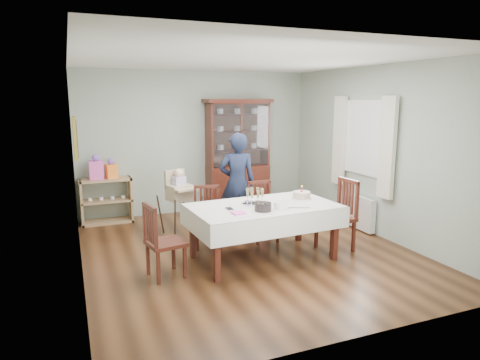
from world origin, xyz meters
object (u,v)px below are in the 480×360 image
chair_end_right (336,229)px  champagne_tray (255,199)px  woman (237,183)px  gift_bag_orange (111,169)px  china_cabinet (238,154)px  chair_end_left (165,255)px  dining_table (263,232)px  chair_far_right (263,223)px  sideboard (107,201)px  high_chair (180,209)px  birthday_cake (302,195)px  gift_bag_pink (96,168)px  chair_far_left (208,229)px

chair_end_right → champagne_tray: bearing=-100.7°
woman → gift_bag_orange: size_ratio=4.63×
china_cabinet → chair_end_left: 3.51m
dining_table → champagne_tray: 0.46m
chair_far_right → woman: bearing=112.0°
sideboard → gift_bag_orange: 0.57m
high_chair → birthday_cake: 2.05m
birthday_cake → gift_bag_orange: gift_bag_orange is taller
china_cabinet → gift_bag_pink: (-2.64, 0.00, -0.13)m
china_cabinet → chair_end_right: bearing=-79.6°
sideboard → chair_far_right: size_ratio=0.99×
chair_end_right → gift_bag_orange: bearing=-136.1°
sideboard → gift_bag_orange: size_ratio=2.53×
high_chair → gift_bag_orange: size_ratio=3.04×
chair_end_right → dining_table: bearing=-96.3°
chair_far_right → chair_end_right: 1.13m
chair_end_right → birthday_cake: 0.72m
gift_bag_pink → chair_end_left: bearing=-77.8°
chair_far_right → chair_end_left: chair_end_left is taller
champagne_tray → woman: bearing=80.2°
china_cabinet → chair_far_right: 2.10m
dining_table → chair_far_left: bearing=125.9°
chair_far_right → gift_bag_orange: 2.88m
dining_table → sideboard: sideboard is taller
champagne_tray → dining_table: bearing=-50.0°
china_cabinet → sideboard: (-2.50, 0.02, -0.72)m
gift_bag_pink → high_chair: bearing=-42.6°
sideboard → gift_bag_pink: gift_bag_pink is taller
china_cabinet → birthday_cake: (0.00, -2.49, -0.31)m
chair_end_left → birthday_cake: (2.05, 0.23, 0.53)m
chair_far_left → chair_end_right: 1.89m
dining_table → woman: woman is taller
chair_far_left → chair_end_left: (-0.84, -0.88, 0.01)m
sideboard → chair_far_right: chair_far_right is taller
sideboard → chair_end_right: 4.02m
woman → champagne_tray: woman is taller
sideboard → chair_end_right: chair_end_right is taller
china_cabinet → sideboard: size_ratio=2.42×
chair_far_right → champagne_tray: bearing=-122.5°
chair_far_left → high_chair: size_ratio=0.83×
champagne_tray → gift_bag_orange: size_ratio=0.99×
sideboard → chair_far_left: chair_far_left is taller
chair_far_left → high_chair: bearing=121.5°
china_cabinet → chair_far_left: size_ratio=2.42×
birthday_cake → gift_bag_pink: bearing=136.7°
woman → champagne_tray: size_ratio=4.67×
chair_end_right → birthday_cake: (-0.49, 0.18, 0.51)m
woman → gift_bag_pink: (-2.10, 1.34, 0.17)m
woman → birthday_cake: 1.27m
chair_far_right → champagne_tray: size_ratio=2.58×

